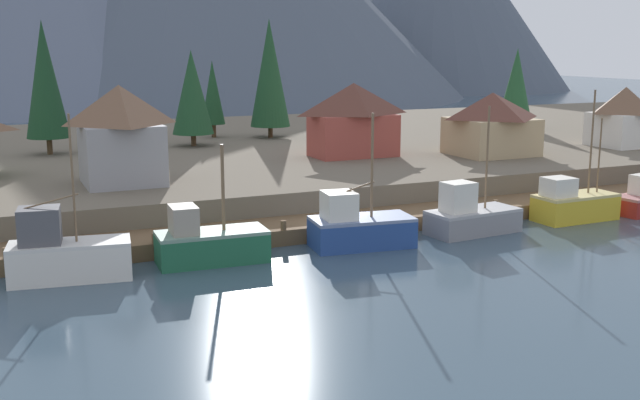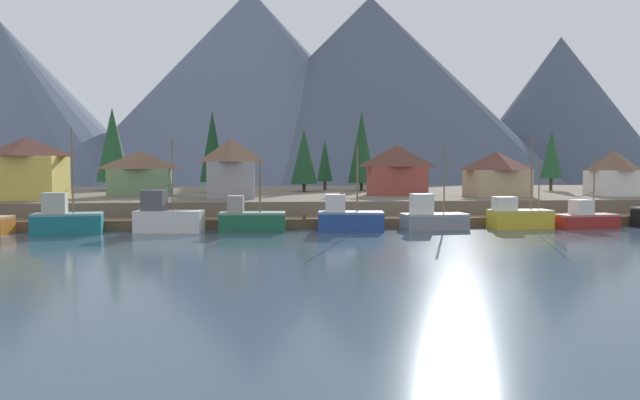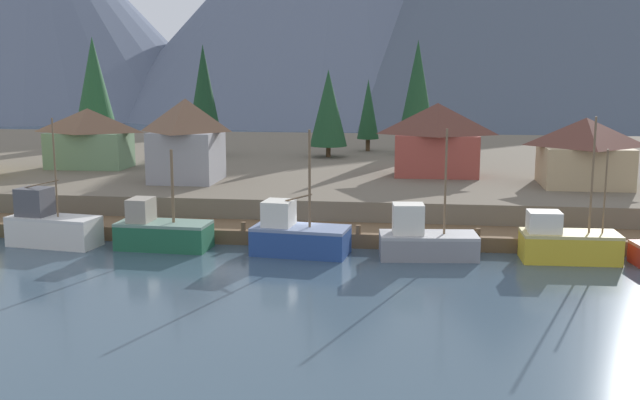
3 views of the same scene
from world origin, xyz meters
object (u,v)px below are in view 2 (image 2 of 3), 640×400
at_px(fishing_boat_yellow, 518,217).
at_px(house_green, 140,173).
at_px(fishing_boat_green, 251,219).
at_px(house_grey, 232,168).
at_px(house_tan, 497,174).
at_px(fishing_boat_red, 586,218).
at_px(fishing_boat_white, 166,217).
at_px(house_red, 397,170).
at_px(house_yellow, 27,168).
at_px(house_white, 614,173).
at_px(conifer_near_left, 113,145).
at_px(fishing_boat_teal, 65,219).
at_px(conifer_near_right, 325,160).
at_px(fishing_boat_blue, 348,218).
at_px(conifer_back_left, 304,157).
at_px(fishing_boat_grey, 432,218).
at_px(conifer_back_right, 213,146).
at_px(conifer_mid_left, 551,155).
at_px(conifer_mid_right, 362,147).

distance_m(fishing_boat_yellow, house_green, 46.17).
bearing_deg(fishing_boat_green, house_grey, 102.67).
bearing_deg(house_tan, fishing_boat_red, -79.29).
distance_m(fishing_boat_white, house_green, 22.36).
height_order(house_red, house_yellow, house_yellow).
relative_size(house_white, conifer_near_left, 0.44).
distance_m(fishing_boat_yellow, fishing_boat_red, 7.05).
distance_m(fishing_boat_teal, house_tan, 50.51).
xyz_separation_m(fishing_boat_white, conifer_near_left, (-14.45, 41.20, 8.37)).
bearing_deg(house_grey, conifer_near_right, 60.80).
height_order(fishing_boat_blue, house_green, fishing_boat_blue).
distance_m(house_red, conifer_back_left, 17.16).
height_order(fishing_boat_teal, house_grey, fishing_boat_teal).
bearing_deg(fishing_boat_grey, house_green, 140.87).
xyz_separation_m(fishing_boat_teal, house_white, (63.22, 15.72, 4.13)).
xyz_separation_m(fishing_boat_blue, conifer_back_right, (-15.30, 32.24, 8.02)).
bearing_deg(house_green, fishing_boat_white, -73.09).
height_order(fishing_boat_white, conifer_near_left, conifer_near_left).
bearing_deg(conifer_near_left, house_yellow, -96.03).
distance_m(fishing_boat_white, house_grey, 15.76).
bearing_deg(conifer_mid_left, house_yellow, -164.90).
bearing_deg(fishing_boat_red, conifer_back_right, 132.40).
bearing_deg(fishing_boat_white, conifer_mid_left, 39.44).
xyz_separation_m(fishing_boat_green, house_white, (46.29, 15.21, 4.31)).
relative_size(fishing_boat_white, fishing_boat_red, 1.18).
distance_m(fishing_boat_white, house_red, 33.57).
height_order(house_grey, house_white, house_grey).
distance_m(fishing_boat_white, fishing_boat_red, 41.63).
relative_size(conifer_near_left, conifer_mid_left, 1.40).
bearing_deg(fishing_boat_grey, fishing_boat_white, 174.08).
distance_m(house_red, house_grey, 22.04).
relative_size(house_yellow, conifer_mid_left, 0.82).
bearing_deg(conifer_mid_right, fishing_boat_red, -65.20).
bearing_deg(conifer_near_right, house_grey, -119.20).
bearing_deg(house_tan, house_white, -1.14).
relative_size(conifer_near_right, conifer_mid_left, 0.87).
xyz_separation_m(fishing_boat_green, conifer_near_left, (-22.31, 41.07, 8.62)).
relative_size(fishing_boat_blue, conifer_near_right, 1.01).
height_order(fishing_boat_grey, house_green, fishing_boat_grey).
relative_size(fishing_boat_yellow, conifer_back_right, 0.77).
xyz_separation_m(conifer_near_right, conifer_mid_left, (35.33, -5.92, 0.89)).
bearing_deg(conifer_near_left, fishing_boat_teal, -82.62).
distance_m(house_tan, conifer_back_right, 40.37).
xyz_separation_m(fishing_boat_blue, conifer_mid_left, (37.41, 33.10, 6.95)).
relative_size(conifer_near_left, conifer_back_left, 1.41).
xyz_separation_m(fishing_boat_teal, fishing_boat_blue, (26.35, 0.19, -0.11)).
bearing_deg(fishing_boat_white, fishing_boat_teal, -169.20).
height_order(house_green, house_grey, house_grey).
bearing_deg(conifer_near_right, conifer_mid_right, -25.59).
height_order(fishing_boat_teal, conifer_near_right, conifer_near_right).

